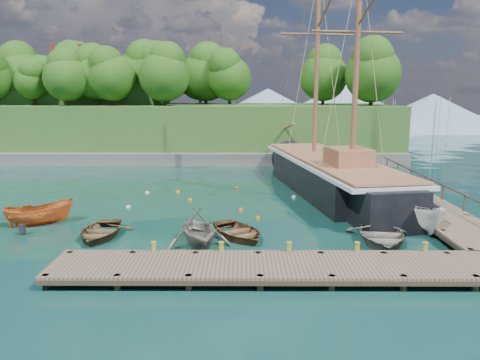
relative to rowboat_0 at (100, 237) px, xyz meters
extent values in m
plane|color=#0F332B|center=(7.60, 1.15, 0.00)|extent=(160.00, 160.00, 0.00)
cube|color=#493D2B|center=(9.60, -5.35, 0.54)|extent=(20.00, 3.20, 0.12)
cube|color=#2D2519|center=(9.60, -5.35, 0.38)|extent=(20.00, 3.20, 0.20)
cylinder|color=#2D2519|center=(-0.10, -6.65, 0.05)|extent=(0.28, 0.28, 1.10)
cylinder|color=#2D2519|center=(-0.10, -4.05, 0.05)|extent=(0.28, 0.28, 1.10)
cube|color=#493D2B|center=(19.10, 8.15, 0.54)|extent=(3.20, 24.00, 0.12)
cube|color=#2D2519|center=(19.10, 8.15, 0.38)|extent=(3.20, 24.00, 0.20)
cylinder|color=#2D2519|center=(17.80, -3.55, 0.05)|extent=(0.28, 0.28, 1.10)
cylinder|color=#2D2519|center=(17.80, 19.85, 0.05)|extent=(0.28, 0.28, 1.10)
cylinder|color=#2D2519|center=(20.40, 19.85, 0.05)|extent=(0.28, 0.28, 1.10)
cylinder|color=olive|center=(3.60, -3.95, 0.00)|extent=(0.26, 0.26, 0.45)
cylinder|color=olive|center=(6.60, -3.95, 0.00)|extent=(0.26, 0.26, 0.45)
cylinder|color=olive|center=(9.60, -3.95, 0.00)|extent=(0.26, 0.26, 0.45)
cylinder|color=olive|center=(12.60, -3.95, 0.00)|extent=(0.26, 0.26, 0.45)
cylinder|color=olive|center=(15.60, -3.95, 0.00)|extent=(0.26, 0.26, 0.45)
imported|color=brown|center=(0.00, 0.00, 0.00)|extent=(3.00, 4.15, 0.85)
imported|color=slate|center=(5.32, -1.46, 0.00)|extent=(4.33, 4.68, 2.04)
imported|color=brown|center=(7.31, -0.03, 0.00)|extent=(4.55, 5.01, 0.85)
imported|color=#5E584E|center=(14.60, -0.80, 0.00)|extent=(4.12, 5.26, 0.99)
imported|color=#CD6124|center=(-4.15, 2.30, 0.00)|extent=(3.99, 3.01, 1.45)
imported|color=white|center=(17.56, 1.59, 0.00)|extent=(2.22, 5.21, 1.97)
cube|color=black|center=(14.11, 10.78, 0.80)|extent=(7.50, 16.04, 3.20)
cube|color=black|center=(12.46, 20.56, 0.80)|extent=(3.52, 5.24, 2.88)
cube|color=black|center=(15.57, 2.09, 0.80)|extent=(4.11, 4.49, 3.04)
cube|color=silver|center=(14.11, 10.78, 2.35)|extent=(8.35, 20.82, 0.25)
cube|color=brown|center=(14.11, 10.78, 2.60)|extent=(7.83, 20.32, 0.12)
cube|color=brown|center=(14.65, 7.53, 3.20)|extent=(2.97, 3.37, 1.20)
cylinder|color=brown|center=(11.86, 24.11, 3.80)|extent=(1.38, 6.84, 1.69)
cylinder|color=brown|center=(13.45, 14.69, 11.11)|extent=(0.36, 0.36, 17.02)
cylinder|color=brown|center=(14.76, 6.87, 10.43)|extent=(0.36, 0.36, 15.66)
cylinder|color=#8C7A59|center=(12.41, 20.88, 11.36)|extent=(2.00, 11.61, 9.89)
sphere|color=silver|center=(0.00, 6.22, 0.00)|extent=(0.32, 0.32, 0.32)
sphere|color=#D36102|center=(3.85, 8.27, 0.00)|extent=(0.34, 0.34, 0.34)
sphere|color=#E6451D|center=(7.42, 5.53, 0.00)|extent=(0.33, 0.33, 0.33)
sphere|color=silver|center=(11.25, 9.27, 0.00)|extent=(0.33, 0.33, 0.33)
sphere|color=#D15E05|center=(2.64, 10.84, 0.00)|extent=(0.37, 0.37, 0.37)
sphere|color=#E34209|center=(7.11, 12.36, 0.00)|extent=(0.31, 0.31, 0.31)
sphere|color=silver|center=(0.36, 10.59, 0.00)|extent=(0.32, 0.32, 0.32)
sphere|color=#E65400|center=(8.46, 3.63, 0.00)|extent=(0.31, 0.31, 0.31)
cube|color=#474744|center=(-0.40, 25.15, 0.60)|extent=(50.00, 4.00, 1.40)
cube|color=#295120|center=(-0.40, 31.15, 3.00)|extent=(50.00, 14.00, 6.00)
cube|color=#295120|center=(-14.40, 35.15, 5.00)|extent=(24.00, 12.00, 10.00)
cylinder|color=#382616|center=(-8.50, 29.26, 6.70)|extent=(0.36, 0.36, 1.40)
sphere|color=#204412|center=(-8.50, 29.26, 9.10)|extent=(5.42, 5.42, 5.42)
cylinder|color=#382616|center=(-6.58, 27.96, 6.70)|extent=(0.36, 0.36, 1.40)
sphere|color=#204412|center=(-6.58, 27.96, 8.96)|extent=(5.02, 5.02, 5.02)
cylinder|color=#382616|center=(-13.13, 35.94, 6.70)|extent=(0.36, 0.36, 1.40)
sphere|color=#204412|center=(-13.13, 35.94, 9.39)|extent=(6.25, 6.25, 6.25)
cylinder|color=#382616|center=(21.51, 27.80, 6.70)|extent=(0.36, 0.36, 1.40)
sphere|color=#204412|center=(21.51, 27.80, 9.30)|extent=(6.00, 6.00, 6.00)
cylinder|color=#382616|center=(-17.98, 31.47, 6.70)|extent=(0.36, 0.36, 1.40)
sphere|color=#204412|center=(-17.98, 31.47, 9.26)|extent=(5.89, 5.89, 5.89)
cylinder|color=#382616|center=(5.99, 32.37, 6.70)|extent=(0.36, 0.36, 1.40)
sphere|color=#204412|center=(5.99, 32.37, 9.00)|extent=(5.13, 5.13, 5.13)
cylinder|color=#382616|center=(-13.92, 36.68, 6.70)|extent=(0.36, 0.36, 1.40)
sphere|color=#204412|center=(-13.92, 36.68, 8.88)|extent=(4.80, 4.80, 4.80)
cylinder|color=#382616|center=(-2.55, 31.35, 6.70)|extent=(0.36, 0.36, 1.40)
sphere|color=#204412|center=(-2.55, 31.35, 9.24)|extent=(5.82, 5.82, 5.82)
cylinder|color=#382616|center=(3.02, 34.50, 6.70)|extent=(0.36, 0.36, 1.40)
sphere|color=#204412|center=(3.02, 34.50, 9.32)|extent=(6.05, 6.05, 6.05)
cylinder|color=#382616|center=(21.69, 28.80, 6.70)|extent=(0.36, 0.36, 1.40)
sphere|color=#204412|center=(21.69, 28.80, 8.87)|extent=(4.77, 4.77, 4.77)
cylinder|color=#382616|center=(-0.91, 27.70, 6.70)|extent=(0.36, 0.36, 1.40)
sphere|color=#204412|center=(-0.91, 27.70, 9.11)|extent=(5.47, 5.47, 5.47)
cylinder|color=#382616|center=(16.87, 31.54, 6.70)|extent=(0.36, 0.36, 1.40)
sphere|color=#204412|center=(16.87, 31.54, 9.14)|extent=(5.55, 5.55, 5.55)
cylinder|color=#382616|center=(-2.41, 38.91, 6.70)|extent=(0.36, 0.36, 1.40)
sphere|color=#204412|center=(-2.41, 38.91, 9.39)|extent=(6.25, 6.25, 6.25)
cylinder|color=#382616|center=(-20.61, 36.97, 6.70)|extent=(0.36, 0.36, 1.40)
sphere|color=#204412|center=(-20.61, 36.97, 9.09)|extent=(5.41, 5.41, 5.41)
cylinder|color=#382616|center=(-10.31, 32.55, 6.70)|extent=(0.36, 0.36, 1.40)
sphere|color=#204412|center=(-10.31, 32.55, 9.12)|extent=(5.47, 5.47, 5.47)
cylinder|color=#382616|center=(-15.67, 28.79, 6.70)|extent=(0.36, 0.36, 1.40)
sphere|color=#204412|center=(-15.67, 28.79, 8.52)|extent=(3.77, 3.77, 3.77)
cylinder|color=#382616|center=(-12.01, 32.63, 6.70)|extent=(0.36, 0.36, 1.40)
sphere|color=#204412|center=(-12.01, 32.63, 9.31)|extent=(6.04, 6.04, 6.04)
cylinder|color=#382616|center=(1.88, 39.52, 6.70)|extent=(0.36, 0.36, 1.40)
sphere|color=#204412|center=(1.88, 39.52, 9.26)|extent=(5.89, 5.89, 5.89)
cylinder|color=#382616|center=(-4.29, 32.17, 6.70)|extent=(0.36, 0.36, 1.40)
sphere|color=#204412|center=(-4.29, 32.17, 9.33)|extent=(6.08, 6.08, 6.08)
cylinder|color=#382616|center=(-15.29, 30.40, 6.70)|extent=(0.36, 0.36, 1.40)
sphere|color=#204412|center=(-15.29, 30.40, 8.69)|extent=(4.25, 4.25, 4.25)
cylinder|color=#382616|center=(-11.31, 27.21, 6.70)|extent=(0.36, 0.36, 1.40)
sphere|color=#204412|center=(-11.31, 27.21, 8.87)|extent=(4.77, 4.77, 4.77)
cube|color=silver|center=(-12.40, 34.15, 10.50)|extent=(4.00, 5.00, 3.00)
cube|color=#591E19|center=(-12.40, 34.15, 12.40)|extent=(4.40, 5.40, 0.80)
cone|color=#728CA5|center=(27.60, 71.15, 4.50)|extent=(36.00, 36.00, 9.00)
cone|color=#728CA5|center=(45.60, 71.15, 3.50)|extent=(28.00, 28.00, 7.00)
cone|color=#728CA5|center=(12.60, 71.15, 4.00)|extent=(32.00, 32.00, 8.00)
cone|color=#728CA5|center=(-22.40, 71.15, 5.00)|extent=(40.00, 40.00, 10.00)
camera|label=1|loc=(7.53, -23.66, 7.61)|focal=35.00mm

